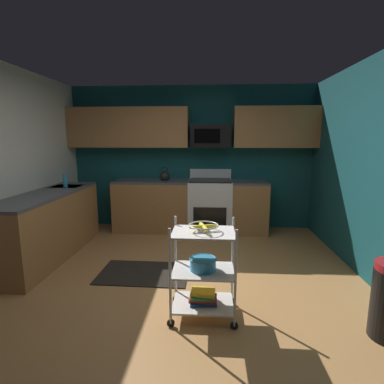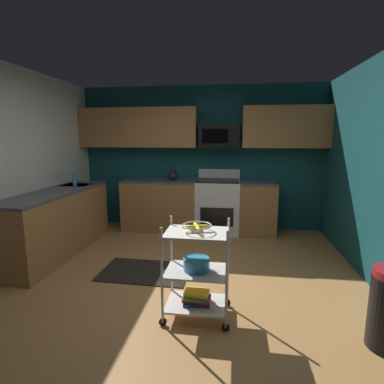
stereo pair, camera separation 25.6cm
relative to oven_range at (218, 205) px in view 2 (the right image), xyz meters
name	(u,v)px [view 2 (the right image)]	position (x,y,z in m)	size (l,w,h in m)	color
floor	(176,287)	(-0.36, -2.10, -0.50)	(4.40, 4.80, 0.04)	#A87542
wall_back	(200,158)	(-0.36, 0.33, 0.82)	(4.52, 0.06, 2.60)	#14474C
counter_run	(143,212)	(-1.20, -0.60, -0.01)	(3.56, 2.72, 0.92)	#9E6B3D
oven_range	(218,205)	(0.00, 0.00, 0.00)	(0.76, 0.65, 1.10)	white
upper_cabinets	(195,128)	(-0.44, 0.13, 1.37)	(4.40, 0.33, 0.70)	#9E6B3D
microwave	(219,136)	(0.00, 0.10, 1.22)	(0.70, 0.39, 0.40)	black
rolling_cart	(197,271)	(-0.04, -2.66, -0.02)	(0.63, 0.42, 0.91)	silver
fruit_bowl	(197,227)	(-0.04, -2.66, 0.40)	(0.27, 0.27, 0.07)	silver
mixing_bowl_large	(196,264)	(-0.05, -2.66, 0.04)	(0.25, 0.25, 0.11)	#338CBF
book_stack	(197,297)	(-0.04, -2.66, -0.29)	(0.26, 0.20, 0.12)	#1E4C8C
kettle	(173,176)	(-0.81, 0.00, 0.52)	(0.21, 0.18, 0.26)	black
dish_soap_bottle	(75,180)	(-2.21, -0.88, 0.54)	(0.06, 0.06, 0.20)	#2D8CBF
floor_rug	(145,271)	(-0.80, -1.82, -0.47)	(1.10, 0.70, 0.01)	black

